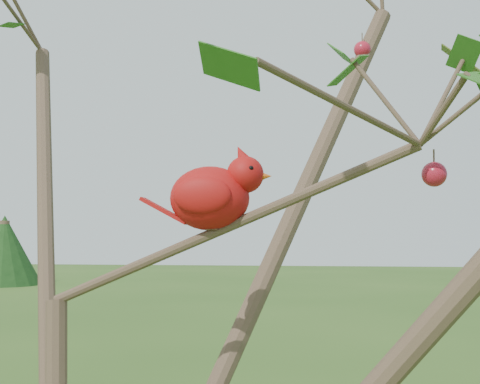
% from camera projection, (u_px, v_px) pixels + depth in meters
% --- Properties ---
extents(crabapple_tree, '(2.35, 2.05, 2.95)m').
position_uv_depth(crabapple_tree, '(73.00, 196.00, 1.01)').
color(crabapple_tree, '#453025').
rests_on(crabapple_tree, ground).
extents(cardinal, '(0.22, 0.11, 0.15)m').
position_uv_depth(cardinal, '(214.00, 195.00, 1.09)').
color(cardinal, red).
rests_on(cardinal, ground).
extents(distant_trees, '(43.61, 11.29, 2.95)m').
position_uv_depth(distant_trees, '(312.00, 251.00, 25.10)').
color(distant_trees, '#453025').
rests_on(distant_trees, ground).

